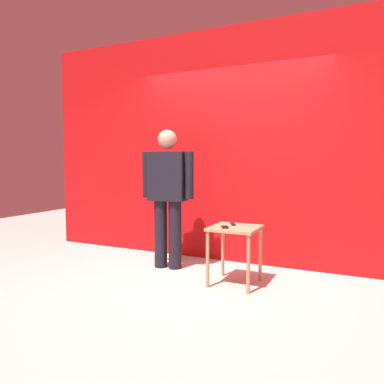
% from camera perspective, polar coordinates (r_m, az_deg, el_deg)
% --- Properties ---
extents(ground_plane, '(12.00, 12.00, 0.00)m').
position_cam_1_polar(ground_plane, '(3.94, -0.68, -14.70)').
color(ground_plane, '#B7B2A8').
extents(back_wall_red, '(5.67, 0.12, 3.01)m').
position_cam_1_polar(back_wall_red, '(4.90, 6.05, 6.97)').
color(back_wall_red, red).
rests_on(back_wall_red, ground_plane).
extents(standing_person, '(0.67, 0.28, 1.69)m').
position_cam_1_polar(standing_person, '(4.55, -3.74, 0.11)').
color(standing_person, black).
rests_on(standing_person, ground_plane).
extents(side_table, '(0.50, 0.50, 0.62)m').
position_cam_1_polar(side_table, '(4.01, 6.55, -6.75)').
color(side_table, tan).
rests_on(side_table, ground_plane).
extents(cell_phone, '(0.13, 0.16, 0.01)m').
position_cam_1_polar(cell_phone, '(3.92, 5.03, -5.35)').
color(cell_phone, black).
rests_on(cell_phone, side_table).
extents(tv_remote, '(0.12, 0.17, 0.02)m').
position_cam_1_polar(tv_remote, '(4.11, 6.21, -4.83)').
color(tv_remote, black).
rests_on(tv_remote, side_table).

